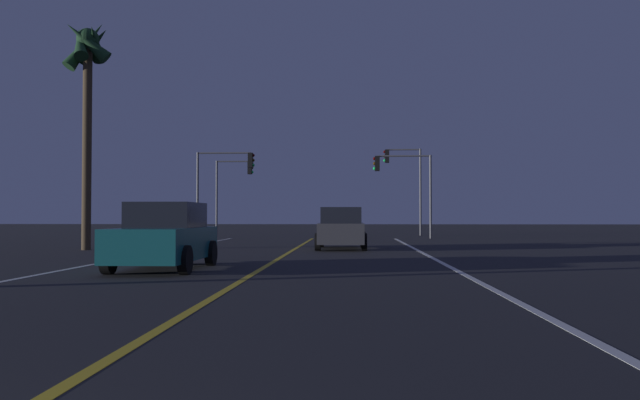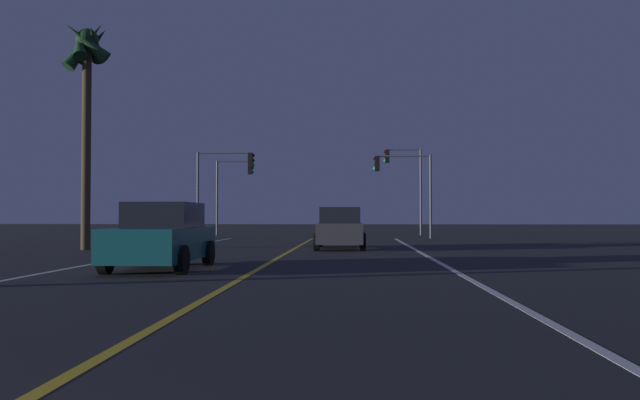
{
  "view_description": "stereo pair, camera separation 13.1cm",
  "coord_description": "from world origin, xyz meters",
  "px_view_note": "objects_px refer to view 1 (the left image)",
  "views": [
    {
      "loc": [
        2.28,
        -1.02,
        1.36
      ],
      "look_at": [
        0.45,
        36.64,
        2.3
      ],
      "focal_mm": 35.54,
      "sensor_mm": 36.0,
      "label": 1
    },
    {
      "loc": [
        2.41,
        -1.02,
        1.36
      ],
      "look_at": [
        0.45,
        36.64,
        2.3
      ],
      "focal_mm": 35.54,
      "sensor_mm": 36.0,
      "label": 2
    }
  ],
  "objects_px": {
    "car_oncoming": "(165,237)",
    "traffic_light_far_left": "(234,180)",
    "traffic_light_near_right": "(402,176)",
    "car_ahead_far": "(341,229)",
    "traffic_light_near_left": "(226,174)",
    "palm_tree_left_mid": "(88,66)",
    "traffic_light_far_right": "(404,172)"
  },
  "relations": [
    {
      "from": "car_oncoming",
      "to": "traffic_light_far_left",
      "type": "distance_m",
      "value": 28.16
    },
    {
      "from": "car_oncoming",
      "to": "traffic_light_near_right",
      "type": "distance_m",
      "value": 23.79
    },
    {
      "from": "car_oncoming",
      "to": "traffic_light_far_left",
      "type": "bearing_deg",
      "value": -173.06
    },
    {
      "from": "car_ahead_far",
      "to": "traffic_light_far_right",
      "type": "relative_size",
      "value": 0.72
    },
    {
      "from": "traffic_light_near_left",
      "to": "car_oncoming",
      "type": "bearing_deg",
      "value": -82.57
    },
    {
      "from": "car_oncoming",
      "to": "car_ahead_far",
      "type": "relative_size",
      "value": 1.0
    },
    {
      "from": "car_oncoming",
      "to": "traffic_light_far_right",
      "type": "xyz_separation_m",
      "value": [
        8.35,
        27.79,
        3.54
      ]
    },
    {
      "from": "car_oncoming",
      "to": "traffic_light_far_right",
      "type": "relative_size",
      "value": 0.72
    },
    {
      "from": "traffic_light_near_left",
      "to": "traffic_light_far_left",
      "type": "height_order",
      "value": "traffic_light_near_left"
    },
    {
      "from": "car_ahead_far",
      "to": "traffic_light_near_right",
      "type": "bearing_deg",
      "value": -15.72
    },
    {
      "from": "traffic_light_near_right",
      "to": "palm_tree_left_mid",
      "type": "bearing_deg",
      "value": 44.69
    },
    {
      "from": "traffic_light_near_right",
      "to": "traffic_light_far_right",
      "type": "bearing_deg",
      "value": -95.9
    },
    {
      "from": "car_ahead_far",
      "to": "traffic_light_far_left",
      "type": "height_order",
      "value": "traffic_light_far_left"
    },
    {
      "from": "car_ahead_far",
      "to": "traffic_light_near_right",
      "type": "xyz_separation_m",
      "value": [
        3.45,
        12.24,
        2.94
      ]
    },
    {
      "from": "car_ahead_far",
      "to": "traffic_light_far_right",
      "type": "height_order",
      "value": "traffic_light_far_right"
    },
    {
      "from": "traffic_light_far_right",
      "to": "car_ahead_far",
      "type": "bearing_deg",
      "value": 77.25
    },
    {
      "from": "car_oncoming",
      "to": "traffic_light_near_left",
      "type": "height_order",
      "value": "traffic_light_near_left"
    },
    {
      "from": "traffic_light_near_left",
      "to": "palm_tree_left_mid",
      "type": "relative_size",
      "value": 0.56
    },
    {
      "from": "car_ahead_far",
      "to": "traffic_light_far_right",
      "type": "distance_m",
      "value": 18.53
    },
    {
      "from": "car_ahead_far",
      "to": "palm_tree_left_mid",
      "type": "height_order",
      "value": "palm_tree_left_mid"
    },
    {
      "from": "palm_tree_left_mid",
      "to": "traffic_light_far_right",
      "type": "bearing_deg",
      "value": 53.23
    },
    {
      "from": "traffic_light_near_right",
      "to": "palm_tree_left_mid",
      "type": "distance_m",
      "value": 19.44
    },
    {
      "from": "car_oncoming",
      "to": "traffic_light_far_left",
      "type": "xyz_separation_m",
      "value": [
        -3.38,
        27.79,
        3.03
      ]
    },
    {
      "from": "traffic_light_far_right",
      "to": "traffic_light_near_right",
      "type": "bearing_deg",
      "value": 84.1
    },
    {
      "from": "traffic_light_near_left",
      "to": "traffic_light_far_left",
      "type": "bearing_deg",
      "value": 94.96
    },
    {
      "from": "traffic_light_far_right",
      "to": "car_oncoming",
      "type": "bearing_deg",
      "value": 73.28
    },
    {
      "from": "traffic_light_far_right",
      "to": "palm_tree_left_mid",
      "type": "xyz_separation_m",
      "value": [
        -14.15,
        -18.94,
        2.99
      ]
    },
    {
      "from": "car_oncoming",
      "to": "traffic_light_near_right",
      "type": "height_order",
      "value": "traffic_light_near_right"
    },
    {
      "from": "traffic_light_near_right",
      "to": "traffic_light_far_left",
      "type": "bearing_deg",
      "value": -26.23
    },
    {
      "from": "traffic_light_near_left",
      "to": "traffic_light_far_right",
      "type": "xyz_separation_m",
      "value": [
        11.25,
        5.5,
        0.44
      ]
    },
    {
      "from": "traffic_light_far_left",
      "to": "car_ahead_far",
      "type": "bearing_deg",
      "value": -66.49
    },
    {
      "from": "traffic_light_near_left",
      "to": "palm_tree_left_mid",
      "type": "distance_m",
      "value": 14.17
    }
  ]
}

